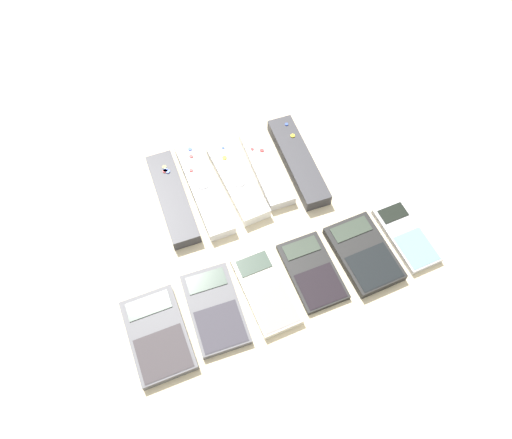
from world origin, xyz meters
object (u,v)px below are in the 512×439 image
calculator_4 (364,254)px  remote_1 (204,188)px  calculator_0 (158,335)px  calculator_3 (312,271)px  calculator_5 (406,235)px  remote_3 (266,168)px  remote_4 (298,161)px  remote_0 (172,198)px  calculator_1 (215,309)px  calculator_2 (266,291)px  remote_2 (237,181)px

calculator_4 → remote_1: bearing=130.7°
calculator_0 → calculator_3: (0.27, 0.01, -0.00)m
calculator_5 → remote_3: bearing=125.8°
remote_4 → remote_3: bearing=173.5°
remote_0 → calculator_5: size_ratio=1.47×
remote_3 → calculator_1: (-0.18, -0.23, -0.00)m
remote_0 → calculator_3: bearing=-50.3°
remote_3 → calculator_1: 0.29m
remote_0 → calculator_4: size_ratio=1.43×
remote_1 → calculator_0: size_ratio=1.47×
calculator_2 → calculator_5: (0.27, 0.00, -0.00)m
remote_2 → calculator_4: 0.26m
calculator_0 → calculator_2: size_ratio=0.98×
remote_3 → remote_1: bearing=-177.8°
calculator_2 → calculator_1: bearing=177.3°
calculator_0 → remote_0: bearing=67.9°
remote_4 → calculator_2: size_ratio=1.42×
calculator_1 → calculator_5: bearing=3.6°
calculator_0 → remote_2: bearing=46.1°
calculator_0 → calculator_4: (0.36, 0.00, 0.00)m
remote_1 → calculator_1: bearing=-104.4°
remote_3 → calculator_3: bearing=-90.3°
calculator_3 → calculator_5: size_ratio=0.97×
calculator_5 → remote_4: bearing=115.6°
calculator_3 → remote_4: bearing=71.9°
remote_3 → calculator_4: 0.24m
remote_0 → calculator_5: bearing=-30.3°
remote_2 → calculator_5: remote_2 is taller
calculator_0 → calculator_3: size_ratio=1.09×
remote_1 → calculator_5: remote_1 is taller
remote_1 → calculator_4: remote_1 is taller
remote_0 → remote_2: 0.12m
calculator_5 → remote_1: bearing=141.2°
remote_1 → remote_2: 0.06m
remote_0 → calculator_0: bearing=-110.5°
calculator_1 → calculator_2: (0.09, -0.00, 0.00)m
remote_1 → calculator_3: size_ratio=1.61×
remote_0 → calculator_2: size_ratio=1.36×
calculator_2 → calculator_0: bearing=-179.7°
remote_2 → remote_0: bearing=172.7°
remote_3 → calculator_0: size_ratio=1.23×
remote_4 → calculator_3: 0.23m
calculator_0 → calculator_1: size_ratio=0.98×
remote_3 → calculator_2: 0.25m
remote_4 → calculator_4: 0.22m
calculator_3 → calculator_4: bearing=-2.2°
calculator_1 → calculator_2: same height
calculator_1 → calculator_4: 0.27m
remote_0 → remote_1: bearing=1.9°
remote_4 → calculator_2: 0.27m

